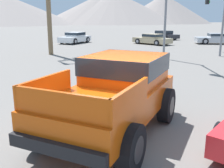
# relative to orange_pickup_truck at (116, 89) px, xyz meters

# --- Properties ---
(ground_plane) EXTENTS (320.00, 320.00, 0.00)m
(ground_plane) POSITION_rel_orange_pickup_truck_xyz_m (0.05, -0.09, -1.08)
(ground_plane) COLOR slate
(orange_pickup_truck) EXTENTS (3.76, 5.10, 1.89)m
(orange_pickup_truck) POSITION_rel_orange_pickup_truck_xyz_m (0.00, 0.00, 0.00)
(orange_pickup_truck) COLOR #CC4C0C
(orange_pickup_truck) RESTS_ON ground_plane
(parked_car_tan) EXTENTS (4.24, 4.24, 1.14)m
(parked_car_tan) POSITION_rel_orange_pickup_truck_xyz_m (3.99, 22.66, -0.50)
(parked_car_tan) COLOR tan
(parked_car_tan) RESTS_ON ground_plane
(parked_car_white) EXTENTS (3.47, 4.58, 1.24)m
(parked_car_white) POSITION_rel_orange_pickup_truck_xyz_m (-4.72, 23.97, -0.45)
(parked_car_white) COLOR white
(parked_car_white) RESTS_ON ground_plane
(parked_car_dark) EXTENTS (3.90, 4.77, 1.14)m
(parked_car_dark) POSITION_rel_orange_pickup_truck_xyz_m (6.45, 29.80, -0.49)
(parked_car_dark) COLOR #232328
(parked_car_dark) RESTS_ON ground_plane
(parked_car_silver) EXTENTS (4.65, 2.08, 1.17)m
(parked_car_silver) POSITION_rel_orange_pickup_truck_xyz_m (11.24, 23.22, -0.48)
(parked_car_silver) COLOR #B7BABF
(parked_car_silver) RESTS_ON ground_plane
(traffic_light_main) EXTENTS (0.38, 4.52, 5.18)m
(traffic_light_main) POSITION_rel_orange_pickup_truck_xyz_m (7.92, 15.35, 2.60)
(traffic_light_main) COLOR slate
(traffic_light_main) RESTS_ON ground_plane
(distant_mountain_range) EXTENTS (136.35, 82.18, 14.89)m
(distant_mountain_range) POSITION_rel_orange_pickup_truck_xyz_m (-18.47, 122.94, 5.67)
(distant_mountain_range) COLOR gray
(distant_mountain_range) RESTS_ON ground_plane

